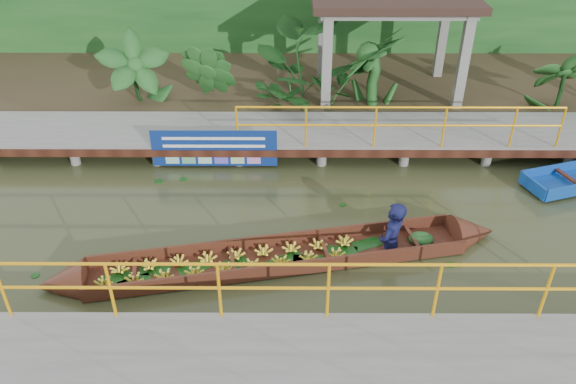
{
  "coord_description": "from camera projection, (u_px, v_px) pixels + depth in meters",
  "views": [
    {
      "loc": [
        0.24,
        -9.2,
        6.81
      ],
      "look_at": [
        0.2,
        0.5,
        0.6
      ],
      "focal_mm": 35.0,
      "sensor_mm": 36.0,
      "label": 1
    }
  ],
  "objects": [
    {
      "name": "far_dock",
      "position": [
        282.0,
        133.0,
        14.05
      ],
      "size": [
        16.0,
        2.06,
        1.66
      ],
      "color": "slate",
      "rests_on": "ground"
    },
    {
      "name": "blue_banner",
      "position": [
        214.0,
        148.0,
        13.21
      ],
      "size": [
        2.96,
        0.04,
        0.93
      ],
      "color": "navy",
      "rests_on": "ground"
    },
    {
      "name": "pavilion",
      "position": [
        392.0,
        8.0,
        15.2
      ],
      "size": [
        4.4,
        3.0,
        3.0
      ],
      "color": "slate",
      "rests_on": "ground"
    },
    {
      "name": "land_strip",
      "position": [
        283.0,
        82.0,
        17.62
      ],
      "size": [
        30.0,
        8.0,
        0.45
      ],
      "primitive_type": "cube",
      "color": "#36291B",
      "rests_on": "ground"
    },
    {
      "name": "foliage_backdrop",
      "position": [
        283.0,
        4.0,
        18.77
      ],
      "size": [
        30.0,
        0.8,
        4.0
      ],
      "primitive_type": "cube",
      "color": "#154319",
      "rests_on": "ground"
    },
    {
      "name": "tropical_plants",
      "position": [
        365.0,
        75.0,
        15.18
      ],
      "size": [
        14.36,
        1.36,
        1.69
      ],
      "color": "#154319",
      "rests_on": "ground"
    },
    {
      "name": "ground",
      "position": [
        278.0,
        230.0,
        11.42
      ],
      "size": [
        80.0,
        80.0,
        0.0
      ],
      "primitive_type": "plane",
      "color": "#2C3319",
      "rests_on": "ground"
    },
    {
      "name": "vendor_boat",
      "position": [
        304.0,
        246.0,
        10.47
      ],
      "size": [
        8.7,
        2.53,
        2.28
      ],
      "rotation": [
        0.0,
        0.0,
        0.2
      ],
      "color": "#3A1F0F",
      "rests_on": "ground"
    }
  ]
}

